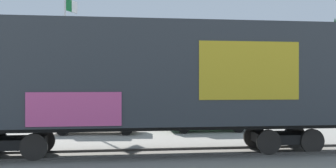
{
  "coord_description": "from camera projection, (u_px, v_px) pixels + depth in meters",
  "views": [
    {
      "loc": [
        -0.46,
        -13.88,
        2.6
      ],
      "look_at": [
        1.54,
        1.91,
        2.59
      ],
      "focal_mm": 40.12,
      "sensor_mm": 36.0,
      "label": 1
    }
  ],
  "objects": [
    {
      "name": "ground_plane",
      "position": [
        133.0,
        154.0,
        13.83
      ],
      "size": [
        260.0,
        260.0,
        0.0
      ],
      "primitive_type": "plane",
      "color": "gray"
    },
    {
      "name": "track",
      "position": [
        157.0,
        153.0,
        13.94
      ],
      "size": [
        60.0,
        2.6,
        0.08
      ],
      "color": "#4C4742",
      "rests_on": "ground_plane"
    },
    {
      "name": "parked_car_white",
      "position": [
        96.0,
        118.0,
        19.64
      ],
      "size": [
        4.81,
        2.18,
        1.52
      ],
      "color": "silver",
      "rests_on": "ground_plane"
    },
    {
      "name": "hillside",
      "position": [
        123.0,
        69.0,
        83.51
      ],
      "size": [
        155.43,
        32.18,
        16.59
      ],
      "color": "gray",
      "rests_on": "ground_plane"
    },
    {
      "name": "parked_car_green",
      "position": [
        207.0,
        116.0,
        20.58
      ],
      "size": [
        4.38,
        1.9,
        1.71
      ],
      "color": "#1E5933",
      "rests_on": "ground_plane"
    },
    {
      "name": "flagpole",
      "position": [
        67.0,
        42.0,
        24.47
      ],
      "size": [
        0.74,
        1.32,
        8.43
      ],
      "color": "silver",
      "rests_on": "ground_plane"
    },
    {
      "name": "freight_car",
      "position": [
        154.0,
        76.0,
        13.92
      ],
      "size": [
        16.02,
        3.15,
        5.02
      ],
      "color": "#33383D",
      "rests_on": "ground_plane"
    }
  ]
}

